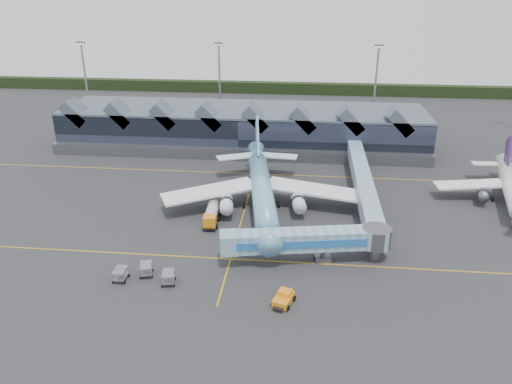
# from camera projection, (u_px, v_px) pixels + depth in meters

# --- Properties ---
(ground) EXTENTS (260.00, 260.00, 0.00)m
(ground) POSITION_uv_depth(u_px,v_px,m) (238.00, 234.00, 83.71)
(ground) COLOR #2B2B2E
(ground) RESTS_ON ground
(taxi_stripes) EXTENTS (120.00, 60.00, 0.01)m
(taxi_stripes) POSITION_uv_depth(u_px,v_px,m) (245.00, 209.00, 92.83)
(taxi_stripes) COLOR #C69217
(taxi_stripes) RESTS_ON ground
(tree_line_far) EXTENTS (260.00, 4.00, 4.00)m
(tree_line_far) POSITION_uv_depth(u_px,v_px,m) (278.00, 88.00, 183.27)
(tree_line_far) COLOR black
(tree_line_far) RESTS_ON ground
(terminal) EXTENTS (90.00, 22.25, 12.52)m
(terminal) POSITION_uv_depth(u_px,v_px,m) (243.00, 127.00, 125.44)
(terminal) COLOR black
(terminal) RESTS_ON ground
(light_masts) EXTENTS (132.40, 42.56, 22.45)m
(light_masts) POSITION_uv_depth(u_px,v_px,m) (346.00, 87.00, 134.06)
(light_masts) COLOR gray
(light_masts) RESTS_ON ground
(main_airliner) EXTENTS (37.09, 43.06, 13.85)m
(main_airliner) POSITION_uv_depth(u_px,v_px,m) (261.00, 187.00, 92.02)
(main_airliner) COLOR #63A4CA
(main_airliner) RESTS_ON ground
(regional_jet) EXTENTS (27.17, 30.15, 10.43)m
(regional_jet) POSITION_uv_depth(u_px,v_px,m) (511.00, 187.00, 94.12)
(regional_jet) COLOR white
(regional_jet) RESTS_ON ground
(jet_bridge) EXTENTS (25.73, 8.06, 5.32)m
(jet_bridge) POSITION_uv_depth(u_px,v_px,m) (316.00, 240.00, 74.53)
(jet_bridge) COLOR #6B98B3
(jet_bridge) RESTS_ON ground
(fuel_truck) EXTENTS (2.96, 8.75, 2.91)m
(fuel_truck) POSITION_uv_depth(u_px,v_px,m) (212.00, 213.00, 87.53)
(fuel_truck) COLOR black
(fuel_truck) RESTS_ON ground
(pushback_tug) EXTENTS (3.28, 4.22, 1.70)m
(pushback_tug) POSITION_uv_depth(u_px,v_px,m) (284.00, 298.00, 65.77)
(pushback_tug) COLOR orange
(pushback_tug) RESTS_ON ground
(baggage_carts) EXTENTS (8.76, 4.54, 1.77)m
(baggage_carts) POSITION_uv_depth(u_px,v_px,m) (145.00, 273.00, 70.90)
(baggage_carts) COLOR gray
(baggage_carts) RESTS_ON ground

